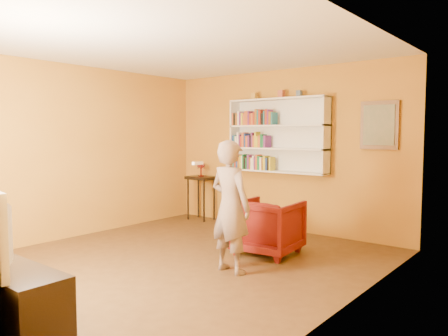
{
  "coord_description": "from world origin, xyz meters",
  "views": [
    {
      "loc": [
        3.88,
        -3.86,
        1.62
      ],
      "look_at": [
        0.15,
        0.75,
        1.16
      ],
      "focal_mm": 35.0,
      "sensor_mm": 36.0,
      "label": 1
    }
  ],
  "objects_px": {
    "bookshelf": "(279,136)",
    "tv_cabinet": "(3,296)",
    "armchair": "(268,227)",
    "ruby_lustre": "(201,167)",
    "person": "(230,207)",
    "console_table": "(201,184)",
    "television": "(1,225)"
  },
  "relations": [
    {
      "from": "bookshelf",
      "to": "armchair",
      "type": "height_order",
      "value": "bookshelf"
    },
    {
      "from": "bookshelf",
      "to": "tv_cabinet",
      "type": "distance_m",
      "value": 4.85
    },
    {
      "from": "armchair",
      "to": "television",
      "type": "bearing_deg",
      "value": 76.14
    },
    {
      "from": "armchair",
      "to": "person",
      "type": "bearing_deg",
      "value": 90.03
    },
    {
      "from": "ruby_lustre",
      "to": "television",
      "type": "height_order",
      "value": "television"
    },
    {
      "from": "person",
      "to": "tv_cabinet",
      "type": "height_order",
      "value": "person"
    },
    {
      "from": "armchair",
      "to": "television",
      "type": "height_order",
      "value": "television"
    },
    {
      "from": "tv_cabinet",
      "to": "television",
      "type": "xyz_separation_m",
      "value": [
        0.0,
        0.0,
        0.6
      ]
    },
    {
      "from": "bookshelf",
      "to": "armchair",
      "type": "relative_size",
      "value": 2.22
    },
    {
      "from": "ruby_lustre",
      "to": "armchair",
      "type": "height_order",
      "value": "ruby_lustre"
    },
    {
      "from": "ruby_lustre",
      "to": "person",
      "type": "height_order",
      "value": "person"
    },
    {
      "from": "bookshelf",
      "to": "ruby_lustre",
      "type": "relative_size",
      "value": 7.19
    },
    {
      "from": "ruby_lustre",
      "to": "bookshelf",
      "type": "bearing_deg",
      "value": 5.62
    },
    {
      "from": "ruby_lustre",
      "to": "armchair",
      "type": "bearing_deg",
      "value": -27.68
    },
    {
      "from": "bookshelf",
      "to": "tv_cabinet",
      "type": "height_order",
      "value": "bookshelf"
    },
    {
      "from": "bookshelf",
      "to": "armchair",
      "type": "distance_m",
      "value": 1.96
    },
    {
      "from": "person",
      "to": "television",
      "type": "height_order",
      "value": "person"
    },
    {
      "from": "bookshelf",
      "to": "tv_cabinet",
      "type": "relative_size",
      "value": 1.22
    },
    {
      "from": "console_table",
      "to": "television",
      "type": "relative_size",
      "value": 0.71
    },
    {
      "from": "armchair",
      "to": "television",
      "type": "relative_size",
      "value": 0.7
    },
    {
      "from": "person",
      "to": "tv_cabinet",
      "type": "relative_size",
      "value": 1.05
    },
    {
      "from": "armchair",
      "to": "person",
      "type": "height_order",
      "value": "person"
    },
    {
      "from": "armchair",
      "to": "bookshelf",
      "type": "bearing_deg",
      "value": -68.68
    },
    {
      "from": "ruby_lustre",
      "to": "television",
      "type": "relative_size",
      "value": 0.22
    },
    {
      "from": "bookshelf",
      "to": "ruby_lustre",
      "type": "bearing_deg",
      "value": -174.38
    },
    {
      "from": "bookshelf",
      "to": "armchair",
      "type": "bearing_deg",
      "value": -63.43
    },
    {
      "from": "armchair",
      "to": "person",
      "type": "distance_m",
      "value": 1.03
    },
    {
      "from": "armchair",
      "to": "tv_cabinet",
      "type": "distance_m",
      "value": 3.33
    },
    {
      "from": "bookshelf",
      "to": "tv_cabinet",
      "type": "xyz_separation_m",
      "value": [
        0.19,
        -4.66,
        -1.33
      ]
    },
    {
      "from": "tv_cabinet",
      "to": "television",
      "type": "height_order",
      "value": "television"
    },
    {
      "from": "bookshelf",
      "to": "armchair",
      "type": "xyz_separation_m",
      "value": [
        0.68,
        -1.37,
        -1.22
      ]
    },
    {
      "from": "console_table",
      "to": "armchair",
      "type": "relative_size",
      "value": 1.02
    }
  ]
}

